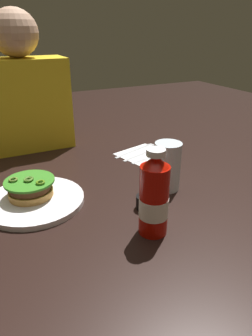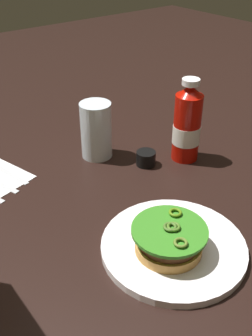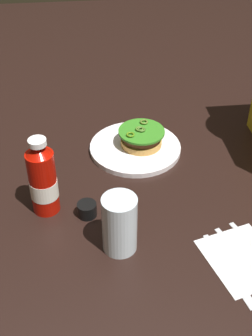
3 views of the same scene
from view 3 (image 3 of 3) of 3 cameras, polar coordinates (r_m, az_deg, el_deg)
name	(u,v)px [view 3 (image 3 of 3)]	position (r m, az deg, el deg)	size (l,w,h in m)	color
ground_plane	(112,188)	(1.12, -1.88, -2.55)	(3.00, 3.00, 0.00)	black
dinner_plate	(135,148)	(1.24, 1.19, 2.61)	(0.25, 0.25, 0.01)	white
burger_sandwich	(141,137)	(1.23, 1.99, 3.96)	(0.13, 0.13, 0.05)	#CC9245
ketchup_bottle	(43,180)	(1.02, -10.66, -1.55)	(0.06, 0.06, 0.20)	#AF0E05
water_glass	(122,224)	(0.93, -0.53, -7.21)	(0.07, 0.07, 0.14)	silver
condiment_cup	(87,209)	(1.04, -5.05, -5.34)	(0.05, 0.05, 0.03)	black
napkin	(243,258)	(0.98, 14.79, -11.20)	(0.17, 0.14, 0.00)	silver
butter_knife	(232,273)	(0.95, 13.44, -13.01)	(0.20, 0.06, 0.00)	silver
fork_utensil	(249,264)	(0.97, 15.51, -11.82)	(0.19, 0.08, 0.00)	silver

